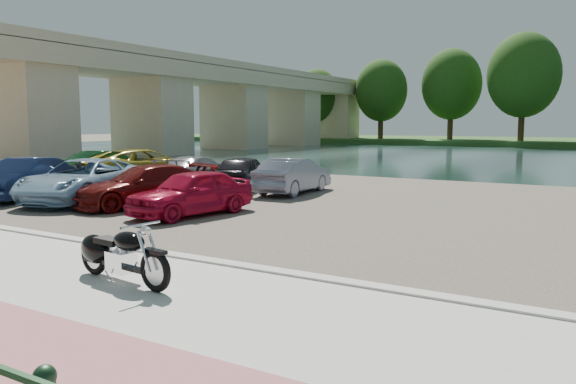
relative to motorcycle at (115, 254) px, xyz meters
name	(u,v)px	position (x,y,z in m)	size (l,w,h in m)	color
ground	(108,289)	(-0.01, -0.16, -0.56)	(200.00, 200.00, 0.00)	#595447
promenade	(56,302)	(-0.01, -1.16, -0.51)	(60.00, 6.00, 0.10)	#B5B4AB
kerb	(188,259)	(-0.01, 1.84, -0.49)	(60.00, 0.30, 0.14)	#B5B4AB
parking_lot	(367,205)	(-0.01, 10.84, -0.54)	(60.00, 18.00, 0.04)	#47423A
river	(512,158)	(-0.01, 39.84, -0.56)	(120.00, 40.00, 0.00)	#182C2B
far_bank	(555,142)	(-0.01, 71.84, -0.26)	(120.00, 24.00, 0.60)	#284719
bridge	(228,95)	(-28.01, 40.86, 4.96)	(7.00, 56.00, 8.55)	tan
motorcycle	(115,254)	(0.00, 0.00, 0.00)	(2.33, 0.75, 1.05)	black
car_0	(3,174)	(-13.41, 6.60, 0.17)	(1.64, 4.08, 1.39)	#989BA3
car_1	(24,178)	(-11.05, 5.91, 0.20)	(1.52, 4.36, 1.44)	#162347
car_2	(84,180)	(-8.54, 6.42, 0.21)	(2.43, 5.26, 1.46)	#87A9C4
car_3	(145,186)	(-5.98, 6.71, 0.14)	(1.86, 4.58, 1.33)	#5B0F0D
car_4	(191,192)	(-3.54, 6.10, 0.15)	(1.59, 3.95, 1.35)	#A70B2A
car_5	(107,165)	(-13.60, 11.92, 0.17)	(1.47, 4.22, 1.39)	#0F3A1A
car_6	(145,166)	(-11.10, 11.87, 0.25)	(2.55, 5.54, 1.54)	olive
car_7	(197,171)	(-8.36, 12.15, 0.12)	(1.81, 4.45, 1.29)	gray
car_8	(243,172)	(-6.01, 12.23, 0.17)	(1.64, 4.07, 1.39)	black
car_9	(293,176)	(-3.57, 12.10, 0.15)	(1.42, 4.07, 1.34)	slate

